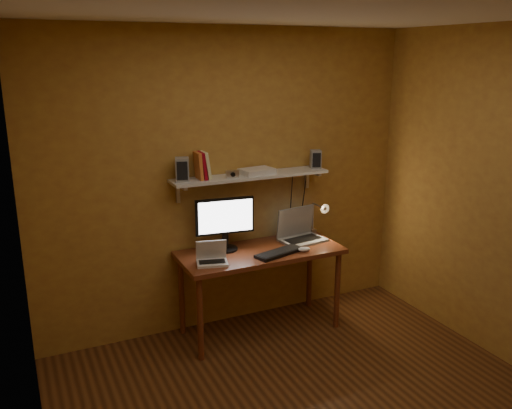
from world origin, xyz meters
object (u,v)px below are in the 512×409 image
keyboard (279,253)px  mouse (304,249)px  desk_lamp (319,214)px  router (257,171)px  monitor (225,221)px  speaker_left (182,169)px  desk (260,260)px  wall_shelf (251,176)px  laptop (299,232)px  speaker_right (316,159)px  netbook (212,257)px  shelf_camera (233,174)px

keyboard → mouse: mouse is taller
desk_lamp → router: (-0.60, 0.06, 0.44)m
monitor → desk_lamp: monitor is taller
desk_lamp → speaker_left: (-1.27, 0.07, 0.51)m
desk → monitor: 0.45m
wall_shelf → laptop: 0.70m
desk_lamp → speaker_right: size_ratio=2.28×
desk → speaker_right: 1.04m
netbook → desk_lamp: size_ratio=0.75×
desk → router: (0.06, 0.19, 0.73)m
desk_lamp → speaker_right: bearing=107.5°
laptop → speaker_right: 0.67m
keyboard → speaker_left: (-0.71, 0.35, 0.71)m
keyboard → speaker_right: size_ratio=2.70×
desk → mouse: 0.39m
monitor → desk_lamp: 0.93m
speaker_right → shelf_camera: 0.84m
keyboard → wall_shelf: bearing=91.3°
laptop → mouse: laptop is taller
wall_shelf → router: (0.06, -0.00, 0.04)m
desk → keyboard: size_ratio=3.16×
wall_shelf → speaker_left: bearing=179.6°
netbook → shelf_camera: (0.29, 0.23, 0.61)m
speaker_left → shelf_camera: (0.41, -0.06, -0.06)m
router → mouse: bearing=-53.9°
wall_shelf → netbook: 0.79m
desk → laptop: 0.48m
router → monitor: bearing=-171.5°
speaker_left → speaker_right: bearing=16.9°
laptop → speaker_left: 1.23m
wall_shelf → mouse: 0.77m
wall_shelf → desk_lamp: 0.77m
desk → netbook: 0.51m
laptop → shelf_camera: size_ratio=3.79×
shelf_camera → router: bearing=11.8°
keyboard → mouse: (0.22, -0.03, 0.01)m
monitor → laptop: monitor is taller
netbook → router: router is taller
laptop → shelf_camera: shelf_camera is taller
wall_shelf → mouse: wall_shelf is taller
mouse → desk_lamp: 0.49m
desk → router: bearing=73.7°
desk_lamp → mouse: bearing=-137.4°
laptop → desk_lamp: 0.26m
speaker_right → shelf_camera: (-0.83, -0.05, -0.05)m
keyboard → router: bearing=82.6°
desk → netbook: size_ratio=4.97×
wall_shelf → desk_lamp: (0.66, -0.07, -0.40)m
shelf_camera → router: shelf_camera is taller
wall_shelf → speaker_left: speaker_left is taller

